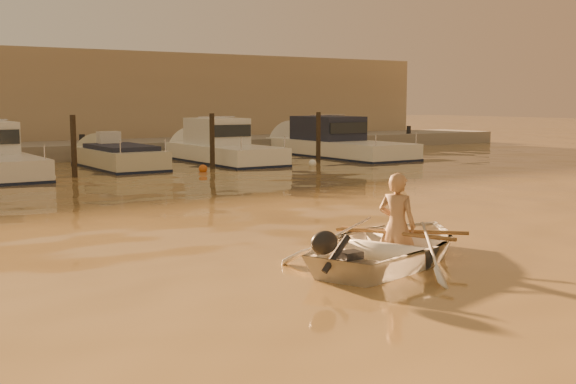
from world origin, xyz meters
TOP-DOWN VIEW (x-y plane):
  - ground_plane at (0.00, 0.00)m, footprint 160.00×160.00m
  - dinghy at (0.25, -1.18)m, footprint 4.45×3.93m
  - person at (0.34, -1.13)m, footprint 0.61×0.72m
  - outboard_motor at (-1.12, -1.80)m, footprint 0.98×0.74m
  - oar_port at (0.47, -1.07)m, footprint 1.30×1.72m
  - oar_starboard at (0.29, -1.16)m, footprint 0.58×2.05m
  - moored_boat_3 at (2.09, 16.00)m, footprint 2.01×5.81m
  - moored_boat_4 at (6.46, 16.00)m, footprint 2.31×7.09m
  - moored_boat_5 at (12.16, 16.00)m, footprint 2.65×8.75m
  - piling_2 at (-0.20, 13.80)m, footprint 0.18×0.18m
  - piling_3 at (4.80, 13.80)m, footprint 0.18×0.18m
  - piling_4 at (9.50, 13.80)m, footprint 0.18×0.18m
  - fender_c at (-1.18, 12.99)m, footprint 0.30×0.30m
  - fender_d at (4.03, 13.03)m, footprint 0.30×0.30m
  - fender_e at (8.49, 12.75)m, footprint 0.30×0.30m
  - quay at (0.00, 21.50)m, footprint 52.00×4.00m

SIDE VIEW (x-z plane):
  - ground_plane at x=0.00m, z-range 0.00..0.00m
  - fender_c at x=-1.18m, z-range -0.05..0.25m
  - fender_d at x=4.03m, z-range -0.05..0.25m
  - fender_e at x=8.49m, z-range -0.05..0.25m
  - quay at x=0.00m, z-range -0.35..0.65m
  - moored_boat_3 at x=2.09m, z-range -0.25..0.70m
  - dinghy at x=0.25m, z-range -0.12..0.64m
  - outboard_motor at x=-1.12m, z-range -0.07..0.63m
  - oar_port at x=0.47m, z-range 0.35..0.49m
  - oar_starboard at x=0.29m, z-range 0.35..0.49m
  - person at x=0.34m, z-range -0.30..1.36m
  - moored_boat_4 at x=6.46m, z-range -0.25..1.50m
  - moored_boat_5 at x=12.16m, z-range -0.25..1.50m
  - piling_2 at x=-0.20m, z-range -0.20..2.00m
  - piling_3 at x=4.80m, z-range -0.20..2.00m
  - piling_4 at x=9.50m, z-range -0.20..2.00m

